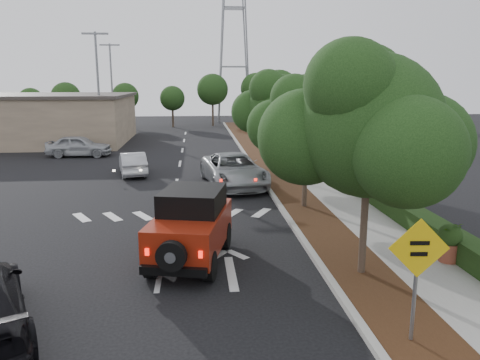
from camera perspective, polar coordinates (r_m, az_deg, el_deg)
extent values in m
plane|color=black|center=(13.48, -9.77, -11.44)|extent=(120.00, 120.00, 0.00)
cube|color=#9E9B93|center=(25.14, 2.76, -0.03)|extent=(0.20, 70.00, 0.15)
cube|color=black|center=(25.30, 5.01, -0.02)|extent=(1.80, 70.00, 0.12)
cube|color=gray|center=(25.71, 9.18, 0.06)|extent=(2.00, 70.00, 0.12)
cube|color=black|center=(26.03, 12.19, 0.86)|extent=(0.80, 70.00, 0.80)
cylinder|color=black|center=(15.60, -7.74, -6.44)|extent=(0.47, 0.87, 0.83)
cylinder|color=black|center=(15.27, -1.85, -6.74)|extent=(0.47, 0.87, 0.83)
cylinder|color=black|center=(13.26, -10.71, -9.93)|extent=(0.47, 0.87, 0.83)
cylinder|color=black|center=(12.87, -3.75, -10.44)|extent=(0.47, 0.87, 0.83)
cube|color=maroon|center=(14.03, -6.00, -6.07)|extent=(2.67, 4.15, 1.04)
cube|color=black|center=(14.09, -5.78, -2.40)|extent=(2.14, 2.44, 0.66)
cube|color=maroon|center=(15.41, -4.74, -4.70)|extent=(1.84, 1.41, 0.85)
cube|color=black|center=(12.39, -8.12, -10.95)|extent=(1.77, 0.58, 0.23)
cylinder|color=black|center=(12.08, -8.38, -9.18)|extent=(0.82, 0.40, 0.79)
cube|color=#FF190C|center=(12.47, -11.28, -8.60)|extent=(0.11, 0.06, 0.19)
cube|color=#FF190C|center=(12.10, -4.84, -9.05)|extent=(0.11, 0.06, 0.19)
imported|color=#94989B|center=(24.01, -0.76, 1.23)|extent=(3.52, 6.23, 1.64)
imported|color=#B7B9C0|center=(27.67, -12.95, 2.00)|extent=(2.15, 4.14, 1.30)
imported|color=#A5A8AD|center=(35.27, -19.04, 3.96)|extent=(4.57, 2.00, 1.53)
cylinder|color=slate|center=(10.20, 20.58, -11.91)|extent=(0.09, 0.09, 2.37)
cube|color=#E0B70B|center=(9.89, 20.99, -7.78)|extent=(1.21, 0.12, 1.22)
cube|color=black|center=(9.83, 21.09, -7.20)|extent=(0.38, 0.04, 0.08)
cube|color=black|center=(9.90, 20.99, -8.44)|extent=(0.34, 0.04, 0.08)
cylinder|color=brown|center=(15.16, 24.07, -8.05)|extent=(0.62, 0.62, 0.55)
sphere|color=black|center=(14.99, 24.24, -6.17)|extent=(0.69, 0.69, 0.69)
imported|color=black|center=(14.97, 24.27, -5.88)|extent=(0.65, 0.58, 0.65)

